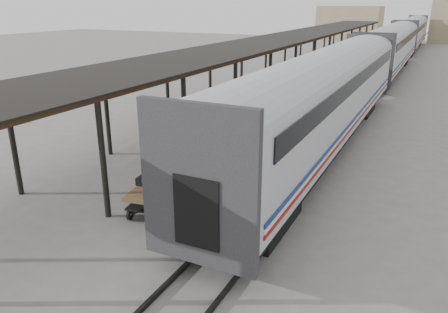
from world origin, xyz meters
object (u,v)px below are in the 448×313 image
Objects in this scene: porter at (149,172)px; pedestrian at (257,90)px; baggage_cart at (156,192)px; luggage_tug at (281,95)px.

porter reaches higher than pedestrian.
pedestrian reaches higher than baggage_cart.
pedestrian is (-3.55, 17.79, -0.74)m from porter.
luggage_tug is 0.88× the size of pedestrian.
luggage_tug is at bearing -168.96° from pedestrian.
pedestrian is at bearing 41.23° from porter.
pedestrian is at bearing -129.91° from luggage_tug.
porter reaches higher than luggage_tug.
baggage_cart is 1.39× the size of pedestrian.
pedestrian is (-1.52, -0.82, 0.35)m from luggage_tug.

